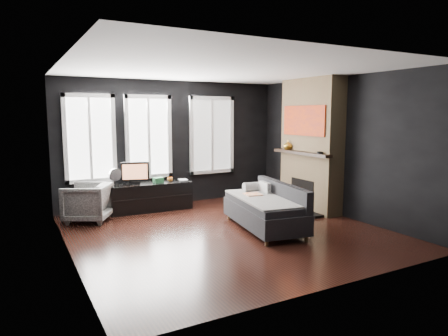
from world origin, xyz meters
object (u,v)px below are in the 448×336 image
media_console (150,197)px  book (179,175)px  mug (170,179)px  mantel_vase (288,145)px  armchair (88,201)px  sofa (264,206)px  monitor (135,172)px

media_console → book: book is taller
mug → mantel_vase: size_ratio=0.58×
media_console → book: (0.64, 0.02, 0.41)m
armchair → mug: armchair is taller
sofa → mug: 2.40m
sofa → armchair: bearing=151.7°
media_console → monitor: monitor is taller
sofa → mantel_vase: size_ratio=9.27×
sofa → monitor: (-1.61, 2.26, 0.43)m
sofa → mantel_vase: mantel_vase is taller
media_console → armchair: bearing=-166.9°
monitor → mantel_vase: bearing=-4.3°
mug → sofa: bearing=-68.3°
media_console → mantel_vase: size_ratio=8.35×
mug → armchair: bearing=-172.4°
sofa → monitor: monitor is taller
armchair → mantel_vase: bearing=108.0°
monitor → mantel_vase: 3.23m
armchair → mug: (1.71, 0.23, 0.24)m
book → mantel_vase: mantel_vase is taller
armchair → media_console: bearing=130.7°
mantel_vase → media_console: bearing=158.8°
sofa → book: size_ratio=7.80×
monitor → mantel_vase: (3.01, -1.06, 0.50)m
sofa → monitor: size_ratio=3.25×
book → mantel_vase: 2.41m
monitor → sofa: bearing=-39.5°
sofa → media_console: sofa is taller
armchair → sofa: bearing=81.7°
book → mantel_vase: size_ratio=1.19×
sofa → monitor: 2.81m
sofa → book: 2.39m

